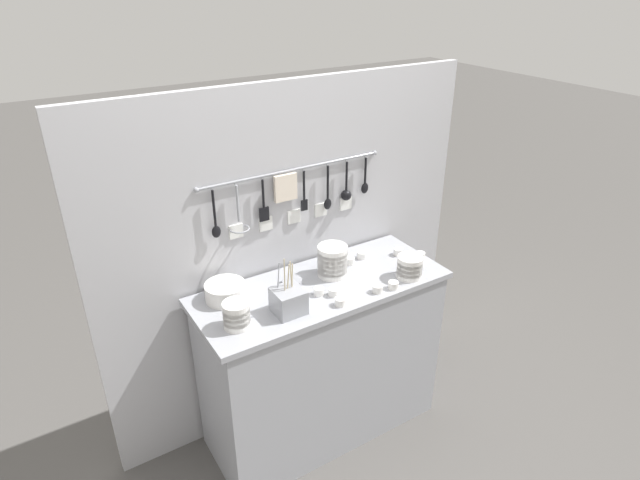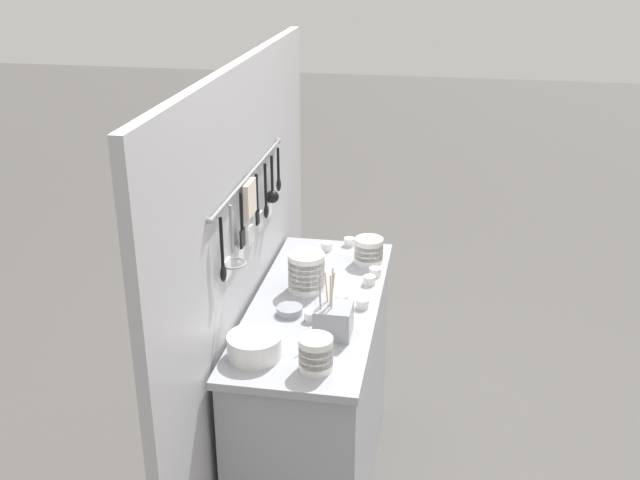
{
  "view_description": "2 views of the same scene",
  "coord_description": "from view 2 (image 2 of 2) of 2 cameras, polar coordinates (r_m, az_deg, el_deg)",
  "views": [
    {
      "loc": [
        -1.19,
        -1.88,
        2.32
      ],
      "look_at": [
        -0.03,
        -0.03,
        1.2
      ],
      "focal_mm": 30.0,
      "sensor_mm": 36.0,
      "label": 1
    },
    {
      "loc": [
        -2.63,
        -0.48,
        2.33
      ],
      "look_at": [
        -0.06,
        -0.03,
        1.22
      ],
      "focal_mm": 42.0,
      "sensor_mm": 36.0,
      "label": 2
    }
  ],
  "objects": [
    {
      "name": "counter",
      "position": [
        3.26,
        -0.29,
        -11.94
      ],
      "size": [
        1.27,
        0.51,
        0.93
      ],
      "color": "#9EA0A8",
      "rests_on": "ground"
    },
    {
      "name": "back_wall",
      "position": [
        3.07,
        -5.62,
        -4.08
      ],
      "size": [
        2.07,
        0.11,
        1.87
      ],
      "color": "#B2B2B7",
      "rests_on": "ground"
    },
    {
      "name": "bowl_stack_tall_left",
      "position": [
        3.34,
        3.73,
        -0.79
      ],
      "size": [
        0.13,
        0.13,
        0.11
      ],
      "color": "white",
      "rests_on": "counter"
    },
    {
      "name": "bowl_stack_wide_centre",
      "position": [
        2.56,
        -0.32,
        -8.65
      ],
      "size": [
        0.12,
        0.12,
        0.12
      ],
      "color": "white",
      "rests_on": "counter"
    },
    {
      "name": "bowl_stack_short_front",
      "position": [
        3.08,
        -1.05,
        -2.43
      ],
      "size": [
        0.15,
        0.15,
        0.16
      ],
      "color": "white",
      "rests_on": "counter"
    },
    {
      "name": "plate_stack",
      "position": [
        2.65,
        -5.02,
        -8.05
      ],
      "size": [
        0.19,
        0.19,
        0.08
      ],
      "color": "white",
      "rests_on": "counter"
    },
    {
      "name": "steel_mixing_bowl",
      "position": [
        2.92,
        -2.33,
        -5.38
      ],
      "size": [
        0.1,
        0.1,
        0.03
      ],
      "color": "#93969E",
      "rests_on": "counter"
    },
    {
      "name": "cutlery_caddy",
      "position": [
        2.76,
        1.02,
        -6.11
      ],
      "size": [
        0.13,
        0.13,
        0.28
      ],
      "color": "#93969E",
      "rests_on": "counter"
    },
    {
      "name": "cup_front_right",
      "position": [
        2.87,
        -0.7,
        -5.81
      ],
      "size": [
        0.05,
        0.05,
        0.04
      ],
      "color": "white",
      "rests_on": "counter"
    },
    {
      "name": "cup_centre",
      "position": [
        3.32,
        -1.32,
        -1.67
      ],
      "size": [
        0.05,
        0.05,
        0.04
      ],
      "color": "white",
      "rests_on": "counter"
    },
    {
      "name": "cup_mid_row",
      "position": [
        2.95,
        0.7,
        -4.97
      ],
      "size": [
        0.05,
        0.05,
        0.04
      ],
      "color": "white",
      "rests_on": "counter"
    },
    {
      "name": "cup_back_left",
      "position": [
        2.97,
        3.25,
        -4.84
      ],
      "size": [
        0.05,
        0.05,
        0.04
      ],
      "color": "white",
      "rests_on": "counter"
    },
    {
      "name": "cup_edge_far",
      "position": [
        3.16,
        3.79,
        -3.07
      ],
      "size": [
        0.05,
        0.05,
        0.04
      ],
      "color": "white",
      "rests_on": "counter"
    },
    {
      "name": "cup_back_right",
      "position": [
        3.23,
        4.21,
        -2.44
      ],
      "size": [
        0.05,
        0.05,
        0.04
      ],
      "color": "white",
      "rests_on": "counter"
    },
    {
      "name": "cup_by_caddy",
      "position": [
        2.99,
        1.67,
        -4.58
      ],
      "size": [
        0.05,
        0.05,
        0.04
      ],
      "color": "white",
      "rests_on": "counter"
    },
    {
      "name": "cup_edge_near",
      "position": [
        3.24,
        -1.33,
        -2.33
      ],
      "size": [
        0.05,
        0.05,
        0.04
      ],
      "color": "white",
      "rests_on": "counter"
    },
    {
      "name": "cup_front_left",
      "position": [
        3.48,
        0.51,
        -0.49
      ],
      "size": [
        0.05,
        0.05,
        0.04
      ],
      "color": "white",
      "rests_on": "counter"
    },
    {
      "name": "cup_beside_plates",
      "position": [
        3.53,
        2.24,
        -0.13
      ],
      "size": [
        0.05,
        0.05,
        0.04
      ],
      "color": "white",
      "rests_on": "counter"
    }
  ]
}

